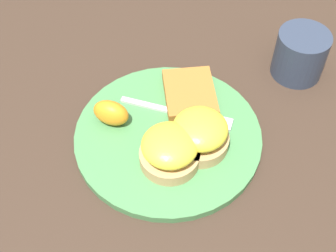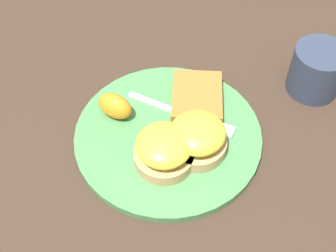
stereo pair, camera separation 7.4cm
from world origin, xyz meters
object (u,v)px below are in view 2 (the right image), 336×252
sandwich_benedict_left (165,150)px  orange_wedge (115,106)px  fork (187,116)px  sandwich_benedict_right (197,138)px  cup (317,70)px  hashbrown_patty (197,97)px

sandwich_benedict_left → orange_wedge: size_ratio=1.56×
sandwich_benedict_left → fork: bearing=-15.8°
sandwich_benedict_left → sandwich_benedict_right: same height
sandwich_benedict_left → cup: cup is taller
hashbrown_patty → cup: size_ratio=0.89×
orange_wedge → sandwich_benedict_left: bearing=-131.9°
sandwich_benedict_left → hashbrown_patty: size_ratio=0.87×
cup → fork: bearing=116.2°
sandwich_benedict_left → hashbrown_patty: sandwich_benedict_left is taller
cup → hashbrown_patty: bearing=108.9°
orange_wedge → cup: bearing=-71.0°
sandwich_benedict_left → cup: (0.20, -0.24, 0.00)m
cup → sandwich_benedict_right: bearing=131.0°
sandwich_benedict_left → sandwich_benedict_right: size_ratio=1.00×
orange_wedge → sandwich_benedict_right: bearing=-111.4°
sandwich_benedict_left → hashbrown_patty: 0.14m
sandwich_benedict_left → cup: size_ratio=0.77×
fork → cup: size_ratio=1.55×
hashbrown_patty → cup: cup is taller
sandwich_benedict_left → fork: sandwich_benedict_left is taller
sandwich_benedict_right → cup: 0.26m
cup → orange_wedge: bearing=109.0°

